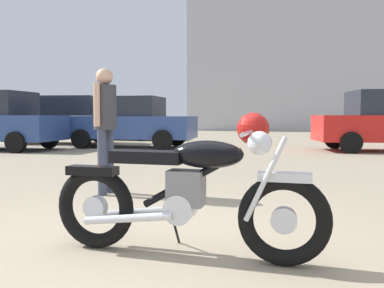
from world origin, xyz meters
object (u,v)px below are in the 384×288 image
(silver_sedan_mid, at_px, (62,119))
(dark_sedan_left, at_px, (131,122))
(vintage_motorcycle, at_px, (192,190))
(bystander, at_px, (105,117))
(red_hatchback_near, at_px, (118,119))

(silver_sedan_mid, relative_size, dark_sedan_left, 0.96)
(vintage_motorcycle, xyz_separation_m, bystander, (-1.72, 1.94, 0.53))
(vintage_motorcycle, relative_size, silver_sedan_mid, 0.50)
(vintage_motorcycle, relative_size, dark_sedan_left, 0.48)
(dark_sedan_left, bearing_deg, bystander, 108.52)
(vintage_motorcycle, relative_size, bystander, 1.25)
(silver_sedan_mid, height_order, red_hatchback_near, same)
(vintage_motorcycle, distance_m, bystander, 2.65)
(bystander, bearing_deg, silver_sedan_mid, 130.95)
(red_hatchback_near, bearing_deg, vintage_motorcycle, -68.72)
(vintage_motorcycle, distance_m, red_hatchback_near, 15.07)
(silver_sedan_mid, bearing_deg, vintage_motorcycle, 116.83)
(vintage_motorcycle, height_order, red_hatchback_near, red_hatchback_near)
(bystander, bearing_deg, vintage_motorcycle, -44.15)
(bystander, distance_m, red_hatchback_near, 12.55)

